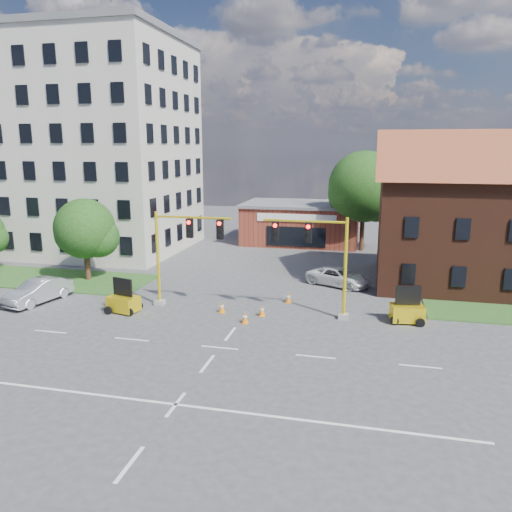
% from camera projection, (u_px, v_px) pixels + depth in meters
% --- Properties ---
extents(ground, '(120.00, 120.00, 0.00)m').
position_uv_depth(ground, '(220.00, 348.00, 25.95)').
color(ground, '#414143').
rests_on(ground, ground).
extents(grass_verge_nw, '(22.00, 6.00, 0.08)m').
position_uv_depth(grass_verge_nw, '(18.00, 277.00, 39.91)').
color(grass_verge_nw, '#29531F').
rests_on(grass_verge_nw, ground).
extents(lane_markings, '(60.00, 36.00, 0.01)m').
position_uv_depth(lane_markings, '(200.00, 372.00, 23.10)').
color(lane_markings, white).
rests_on(lane_markings, ground).
extents(office_block, '(18.40, 15.40, 20.60)m').
position_uv_depth(office_block, '(90.00, 146.00, 49.01)').
color(office_block, beige).
rests_on(office_block, ground).
extents(brick_shop, '(12.40, 8.40, 4.30)m').
position_uv_depth(brick_shop, '(302.00, 222.00, 53.99)').
color(brick_shop, maroon).
rests_on(brick_shop, ground).
extents(tree_large, '(7.33, 6.98, 9.86)m').
position_uv_depth(tree_large, '(368.00, 189.00, 48.85)').
color(tree_large, '#392114').
rests_on(tree_large, ground).
extents(tree_nw_front, '(4.84, 4.61, 6.39)m').
position_uv_depth(tree_nw_front, '(88.00, 231.00, 38.23)').
color(tree_nw_front, '#392114').
rests_on(tree_nw_front, ground).
extents(signal_mast_west, '(5.30, 0.60, 6.20)m').
position_uv_depth(signal_mast_west, '(181.00, 248.00, 31.78)').
color(signal_mast_west, '#979792').
rests_on(signal_mast_west, ground).
extents(signal_mast_east, '(5.30, 0.60, 6.20)m').
position_uv_depth(signal_mast_east, '(318.00, 254.00, 29.84)').
color(signal_mast_east, '#979792').
rests_on(signal_mast_east, ground).
extents(trailer_west, '(2.10, 1.65, 2.11)m').
position_uv_depth(trailer_west, '(123.00, 302.00, 31.40)').
color(trailer_west, yellow).
rests_on(trailer_west, ground).
extents(trailer_east, '(2.08, 1.58, 2.15)m').
position_uv_depth(trailer_east, '(407.00, 311.00, 29.58)').
color(trailer_east, yellow).
rests_on(trailer_east, ground).
extents(cone_a, '(0.40, 0.40, 0.70)m').
position_uv_depth(cone_a, '(222.00, 307.00, 31.36)').
color(cone_a, orange).
rests_on(cone_a, ground).
extents(cone_b, '(0.40, 0.40, 0.70)m').
position_uv_depth(cone_b, '(262.00, 311.00, 30.73)').
color(cone_b, orange).
rests_on(cone_b, ground).
extents(cone_c, '(0.40, 0.40, 0.70)m').
position_uv_depth(cone_c, '(245.00, 318.00, 29.45)').
color(cone_c, orange).
rests_on(cone_c, ground).
extents(cone_d, '(0.40, 0.40, 0.70)m').
position_uv_depth(cone_d, '(288.00, 298.00, 33.34)').
color(cone_d, orange).
rests_on(cone_d, ground).
extents(pickup_white, '(5.30, 4.01, 1.34)m').
position_uv_depth(pickup_white, '(338.00, 277.00, 37.42)').
color(pickup_white, white).
rests_on(pickup_white, ground).
extents(sedan_silver_front, '(2.62, 5.01, 1.57)m').
position_uv_depth(sedan_silver_front, '(38.00, 291.00, 33.32)').
color(sedan_silver_front, '#B3B7BC').
rests_on(sedan_silver_front, ground).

